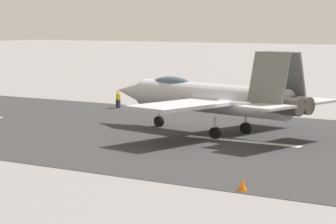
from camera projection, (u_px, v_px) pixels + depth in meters
ground_plane at (231, 140)px, 47.71m from camera, size 400.00×400.00×0.00m
runway_strip at (231, 140)px, 47.70m from camera, size 240.00×26.00×0.02m
fighter_jet at (209, 97)px, 50.46m from camera, size 17.34×14.90×5.66m
crew_person at (118, 99)px, 65.51m from camera, size 0.54×0.51×1.56m
marker_cone_near at (242, 185)px, 33.43m from camera, size 0.44×0.44×0.55m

